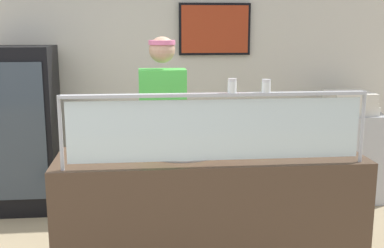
# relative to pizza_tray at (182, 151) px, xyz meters

# --- Properties ---
(ground_plane) EXTENTS (12.00, 12.00, 0.00)m
(ground_plane) POSITION_rel_pizza_tray_xyz_m (0.19, 0.60, -0.97)
(ground_plane) COLOR tan
(ground_plane) RESTS_ON ground
(shop_rear_unit) EXTENTS (6.55, 0.13, 2.70)m
(shop_rear_unit) POSITION_rel_pizza_tray_xyz_m (0.20, 1.97, 0.39)
(shop_rear_unit) COLOR silver
(shop_rear_unit) RESTS_ON ground
(serving_counter) EXTENTS (2.15, 0.67, 0.95)m
(serving_counter) POSITION_rel_pizza_tray_xyz_m (0.19, -0.07, -0.49)
(serving_counter) COLOR #4C3828
(serving_counter) RESTS_ON ground
(sneeze_guard) EXTENTS (1.97, 0.06, 0.48)m
(sneeze_guard) POSITION_rel_pizza_tray_xyz_m (0.19, -0.34, 0.28)
(sneeze_guard) COLOR #B2B5BC
(sneeze_guard) RESTS_ON serving_counter
(pizza_tray) EXTENTS (0.51, 0.51, 0.04)m
(pizza_tray) POSITION_rel_pizza_tray_xyz_m (0.00, 0.00, 0.00)
(pizza_tray) COLOR #9EA0A8
(pizza_tray) RESTS_ON serving_counter
(pizza_server) EXTENTS (0.12, 0.29, 0.01)m
(pizza_server) POSITION_rel_pizza_tray_xyz_m (0.05, -0.02, 0.02)
(pizza_server) COLOR #ADAFB7
(pizza_server) RESTS_ON pizza_tray
(parmesan_shaker) EXTENTS (0.06, 0.06, 0.09)m
(parmesan_shaker) POSITION_rel_pizza_tray_xyz_m (0.29, -0.34, 0.50)
(parmesan_shaker) COLOR white
(parmesan_shaker) RESTS_ON sneeze_guard
(pepper_flake_shaker) EXTENTS (0.06, 0.06, 0.08)m
(pepper_flake_shaker) POSITION_rel_pizza_tray_xyz_m (0.51, -0.34, 0.50)
(pepper_flake_shaker) COLOR white
(pepper_flake_shaker) RESTS_ON sneeze_guard
(worker_figure) EXTENTS (0.41, 0.50, 1.76)m
(worker_figure) POSITION_rel_pizza_tray_xyz_m (-0.11, 0.56, 0.04)
(worker_figure) COLOR #23232D
(worker_figure) RESTS_ON ground
(drink_fridge) EXTENTS (0.68, 0.60, 1.65)m
(drink_fridge) POSITION_rel_pizza_tray_xyz_m (-1.48, 1.52, -0.14)
(drink_fridge) COLOR black
(drink_fridge) RESTS_ON ground
(prep_shelf) EXTENTS (0.70, 0.55, 0.94)m
(prep_shelf) POSITION_rel_pizza_tray_xyz_m (1.89, 1.48, -0.50)
(prep_shelf) COLOR #B7BABF
(prep_shelf) RESTS_ON ground
(pizza_box_stack) EXTENTS (0.48, 0.46, 0.22)m
(pizza_box_stack) POSITION_rel_pizza_tray_xyz_m (1.89, 1.48, 0.09)
(pizza_box_stack) COLOR silver
(pizza_box_stack) RESTS_ON prep_shelf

